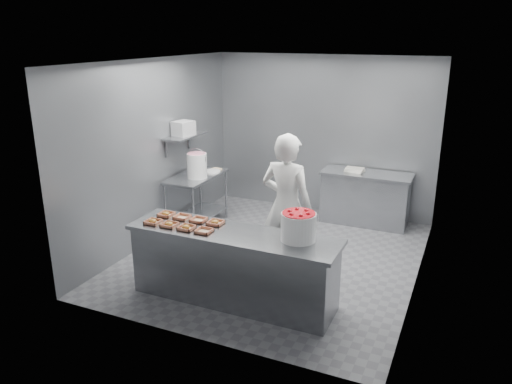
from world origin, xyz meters
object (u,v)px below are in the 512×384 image
(tray_7, at_px, (215,222))
(worker, at_px, (286,206))
(back_counter, at_px, (365,198))
(appliance, at_px, (183,128))
(tray_6, at_px, (199,220))
(tray_1, at_px, (169,224))
(tray_0, at_px, (153,222))
(tray_3, at_px, (204,231))
(strawberry_tub, at_px, (298,226))
(tray_4, at_px, (166,214))
(glaze_bucket, at_px, (197,165))
(tray_2, at_px, (186,227))
(tray_5, at_px, (182,217))
(service_counter, at_px, (233,266))
(prep_table, at_px, (197,193))

(tray_7, relative_size, worker, 0.10)
(back_counter, bearing_deg, appliance, -153.50)
(back_counter, height_order, tray_6, tray_6)
(tray_1, height_order, worker, worker)
(back_counter, bearing_deg, tray_0, -119.63)
(tray_6, xyz_separation_m, appliance, (-1.27, 1.75, 0.76))
(tray_3, distance_m, strawberry_tub, 1.13)
(tray_3, xyz_separation_m, tray_4, (-0.72, 0.29, 0.00))
(back_counter, distance_m, tray_1, 3.82)
(tray_7, distance_m, glaze_bucket, 2.11)
(back_counter, relative_size, tray_2, 8.01)
(worker, bearing_deg, tray_3, 65.08)
(strawberry_tub, bearing_deg, tray_5, 178.38)
(back_counter, xyz_separation_m, tray_2, (-1.45, -3.39, 0.47))
(tray_5, height_order, worker, worker)
(worker, distance_m, strawberry_tub, 0.95)
(tray_2, xyz_separation_m, appliance, (-1.27, 2.04, 0.76))
(strawberry_tub, bearing_deg, service_counter, -172.79)
(tray_1, relative_size, tray_6, 1.00)
(back_counter, relative_size, tray_4, 8.01)
(service_counter, xyz_separation_m, prep_table, (-1.65, 1.95, 0.14))
(tray_4, relative_size, strawberry_tub, 0.47)
(tray_0, bearing_deg, tray_6, 30.73)
(tray_2, bearing_deg, tray_0, 180.00)
(back_counter, relative_size, tray_7, 8.01)
(tray_5, relative_size, worker, 0.10)
(prep_table, relative_size, strawberry_tub, 2.99)
(tray_3, distance_m, appliance, 2.65)
(tray_0, height_order, tray_4, same)
(back_counter, bearing_deg, glaze_bucket, -150.13)
(tray_4, distance_m, worker, 1.57)
(tray_2, distance_m, tray_3, 0.24)
(glaze_bucket, bearing_deg, prep_table, 128.84)
(tray_4, distance_m, appliance, 2.06)
(tray_3, height_order, tray_4, tray_4)
(prep_table, relative_size, glaze_bucket, 2.45)
(tray_1, distance_m, tray_5, 0.29)
(tray_1, xyz_separation_m, worker, (1.12, 1.07, 0.05))
(tray_1, xyz_separation_m, strawberry_tub, (1.57, 0.24, 0.15))
(worker, bearing_deg, tray_5, 40.87)
(tray_3, bearing_deg, worker, 59.31)
(tray_6, height_order, appliance, appliance)
(back_counter, relative_size, tray_3, 8.01)
(service_counter, height_order, back_counter, same)
(tray_2, height_order, tray_7, same)
(service_counter, xyz_separation_m, tray_7, (-0.31, 0.14, 0.47))
(glaze_bucket, bearing_deg, tray_5, -65.50)
(strawberry_tub, relative_size, glaze_bucket, 0.82)
(tray_4, bearing_deg, prep_table, 108.93)
(service_counter, distance_m, tray_6, 0.73)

